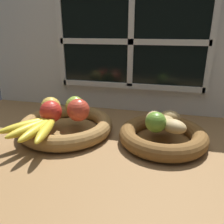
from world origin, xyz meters
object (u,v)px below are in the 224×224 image
at_px(apple_red_front, 51,112).
at_px(potato_small, 174,126).
at_px(apple_green_back, 75,106).
at_px(banana_bunch_front, 36,127).
at_px(apple_red_right, 78,110).
at_px(potato_back, 170,117).
at_px(fruit_bowl_left, 66,126).
at_px(potato_oblong, 154,118).
at_px(lime_near, 156,122).
at_px(fruit_bowl_right, 163,136).
at_px(potato_large, 164,122).
at_px(apple_golden_left, 51,107).

bearing_deg(apple_red_front, potato_small, 1.55).
distance_m(apple_green_back, banana_bunch_front, 0.18).
height_order(apple_red_right, potato_back, apple_red_right).
bearing_deg(banana_bunch_front, fruit_bowl_left, 72.15).
xyz_separation_m(apple_green_back, potato_oblong, (0.29, -0.01, -0.01)).
xyz_separation_m(apple_green_back, apple_red_right, (0.03, -0.05, 0.00)).
height_order(apple_red_front, potato_small, apple_red_front).
bearing_deg(lime_near, fruit_bowl_right, 56.31).
relative_size(apple_green_back, lime_near, 1.11).
relative_size(potato_small, potato_large, 1.04).
bearing_deg(apple_red_front, fruit_bowl_left, 52.20).
distance_m(apple_golden_left, lime_near, 0.39).
relative_size(potato_large, lime_near, 1.18).
bearing_deg(apple_golden_left, apple_red_front, -62.80).
xyz_separation_m(potato_oblong, lime_near, (0.01, -0.06, 0.01)).
bearing_deg(apple_green_back, potato_oblong, -2.40).
xyz_separation_m(apple_red_front, lime_near, (0.36, 0.00, -0.01)).
xyz_separation_m(apple_red_right, banana_bunch_front, (-0.10, -0.12, -0.03)).
bearing_deg(apple_red_front, potato_oblong, 11.21).
bearing_deg(apple_red_front, banana_bunch_front, -95.41).
bearing_deg(potato_back, potato_small, -81.03).
bearing_deg(fruit_bowl_right, potato_large, -90.00).
xyz_separation_m(banana_bunch_front, lime_near, (0.37, 0.09, 0.02)).
xyz_separation_m(apple_golden_left, potato_small, (0.44, -0.04, -0.02)).
xyz_separation_m(apple_green_back, potato_back, (0.34, 0.00, -0.01)).
relative_size(banana_bunch_front, potato_small, 2.43).
bearing_deg(apple_green_back, banana_bunch_front, -111.39).
distance_m(fruit_bowl_right, potato_small, 0.07).
height_order(apple_golden_left, lime_near, apple_golden_left).
distance_m(apple_red_front, potato_large, 0.38).
xyz_separation_m(potato_large, lime_near, (-0.02, -0.04, 0.01)).
bearing_deg(apple_red_front, apple_red_right, 20.48).
bearing_deg(lime_near, banana_bunch_front, -166.41).
height_order(apple_red_front, potato_back, apple_red_front).
bearing_deg(potato_large, lime_near, -123.69).
height_order(apple_red_right, apple_golden_left, apple_red_right).
bearing_deg(apple_green_back, fruit_bowl_left, -121.59).
bearing_deg(potato_oblong, fruit_bowl_right, -37.87).
height_order(apple_green_back, potato_large, apple_green_back).
relative_size(apple_golden_left, potato_small, 0.91).
relative_size(fruit_bowl_right, apple_red_right, 3.65).
distance_m(apple_red_front, apple_red_right, 0.09).
relative_size(banana_bunch_front, potato_oblong, 2.67).
bearing_deg(apple_green_back, apple_golden_left, -161.13).
bearing_deg(fruit_bowl_right, potato_small, -45.00).
bearing_deg(apple_red_right, potato_small, -3.83).
relative_size(apple_red_right, apple_golden_left, 1.09).
relative_size(fruit_bowl_left, apple_golden_left, 4.66).
distance_m(potato_oblong, lime_near, 0.07).
distance_m(fruit_bowl_left, apple_green_back, 0.08).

